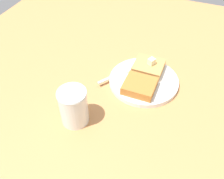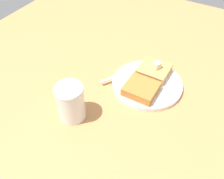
% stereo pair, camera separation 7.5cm
% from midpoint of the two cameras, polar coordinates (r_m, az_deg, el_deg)
% --- Properties ---
extents(table_surface, '(1.26, 1.26, 0.03)m').
position_cam_midpoint_polar(table_surface, '(0.90, -1.78, 4.25)').
color(table_surface, '#BB7C48').
rests_on(table_surface, ground).
extents(plate, '(0.23, 0.23, 0.02)m').
position_cam_midpoint_polar(plate, '(0.83, 4.71, 1.91)').
color(plate, silver).
rests_on(plate, table_surface).
extents(toast_slice_left, '(0.09, 0.10, 0.03)m').
position_cam_midpoint_polar(toast_slice_left, '(0.85, 5.87, 5.03)').
color(toast_slice_left, tan).
rests_on(toast_slice_left, plate).
extents(toast_slice_middle, '(0.09, 0.10, 0.03)m').
position_cam_midpoint_polar(toast_slice_middle, '(0.78, 3.63, 0.68)').
color(toast_slice_middle, '#AE6C2E').
rests_on(toast_slice_middle, plate).
extents(butter_pat_primary, '(0.03, 0.03, 0.02)m').
position_cam_midpoint_polar(butter_pat_primary, '(0.84, 6.50, 6.28)').
color(butter_pat_primary, beige).
rests_on(butter_pat_primary, toast_slice_left).
extents(fork, '(0.14, 0.10, 0.00)m').
position_cam_midpoint_polar(fork, '(0.84, -0.52, 3.71)').
color(fork, silver).
rests_on(fork, plate).
extents(syrup_jar, '(0.08, 0.08, 0.11)m').
position_cam_midpoint_polar(syrup_jar, '(0.70, -11.76, -4.22)').
color(syrup_jar, '#5E2908').
rests_on(syrup_jar, table_surface).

